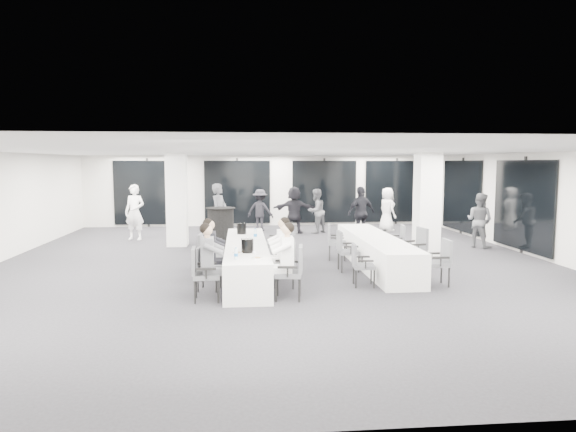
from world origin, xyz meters
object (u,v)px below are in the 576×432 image
at_px(chair_side_left_far, 334,239).
at_px(ice_bucket_far, 242,229).
at_px(banquet_table_side, 375,252).
at_px(chair_main_right_fourth, 282,247).
at_px(standing_guest_e, 387,207).
at_px(cocktail_table, 221,228).
at_px(chair_main_right_mid, 285,251).
at_px(chair_main_left_near, 202,271).
at_px(chair_main_left_fourth, 210,247).
at_px(standing_guest_c, 260,207).
at_px(chair_main_right_far, 279,240).
at_px(standing_guest_g, 135,209).
at_px(standing_guest_h, 480,217).
at_px(ice_bucket_near, 247,246).
at_px(chair_main_right_second, 288,262).
at_px(chair_side_right_near, 440,259).
at_px(standing_guest_d, 361,209).
at_px(standing_guest_b, 316,208).
at_px(chair_side_left_mid, 345,248).
at_px(standing_guest_a, 219,209).
at_px(chair_side_right_mid, 416,246).
at_px(chair_main_left_mid, 208,253).
at_px(chair_main_right_near, 293,269).
at_px(chair_main_left_far, 213,243).
at_px(standing_guest_f, 294,207).
at_px(chair_main_left_second, 205,266).
at_px(chair_side_left_near, 360,262).
at_px(chair_side_right_far, 398,240).
at_px(banquet_table_main, 246,259).

height_order(chair_side_left_far, ice_bucket_far, ice_bucket_far).
bearing_deg(ice_bucket_far, banquet_table_side, -12.53).
distance_m(chair_main_right_fourth, standing_guest_e, 8.02).
distance_m(cocktail_table, chair_main_right_mid, 4.29).
bearing_deg(chair_main_left_near, chair_main_left_fourth, 177.92).
height_order(cocktail_table, standing_guest_c, standing_guest_c).
height_order(chair_main_right_far, standing_guest_g, standing_guest_g).
height_order(standing_guest_h, ice_bucket_near, standing_guest_h).
height_order(chair_main_right_second, chair_side_right_near, chair_side_right_near).
height_order(standing_guest_d, ice_bucket_far, standing_guest_d).
relative_size(banquet_table_side, standing_guest_b, 2.77).
distance_m(banquet_table_side, chair_main_right_far, 2.42).
bearing_deg(chair_main_left_fourth, chair_side_left_mid, 76.44).
bearing_deg(standing_guest_e, ice_bucket_far, 117.23).
height_order(banquet_table_side, chair_main_left_near, chair_main_left_near).
height_order(chair_main_right_mid, standing_guest_a, standing_guest_a).
xyz_separation_m(chair_main_left_near, chair_side_right_mid, (4.81, 2.20, 0.02)).
distance_m(chair_main_left_mid, chair_main_right_near, 2.46).
bearing_deg(standing_guest_a, cocktail_table, -148.66).
xyz_separation_m(chair_main_left_far, standing_guest_f, (2.62, 5.19, 0.46)).
bearing_deg(standing_guest_g, chair_main_left_near, -53.62).
height_order(chair_main_right_near, standing_guest_a, standing_guest_a).
height_order(chair_main_right_fourth, standing_guest_d, standing_guest_d).
relative_size(banquet_table_side, ice_bucket_near, 18.07).
distance_m(banquet_table_side, standing_guest_h, 4.60).
relative_size(chair_main_right_far, standing_guest_d, 0.51).
distance_m(chair_side_left_mid, standing_guest_e, 7.44).
bearing_deg(ice_bucket_far, chair_main_left_mid, -113.70).
bearing_deg(standing_guest_b, banquet_table_side, 55.03).
xyz_separation_m(banquet_table_side, chair_main_right_fourth, (-2.30, -0.26, 0.18)).
height_order(chair_main_left_second, chair_side_right_mid, chair_side_right_mid).
distance_m(chair_side_left_near, ice_bucket_near, 2.34).
distance_m(standing_guest_c, ice_bucket_near, 8.79).
bearing_deg(chair_main_left_fourth, chair_side_right_far, 93.68).
bearing_deg(chair_side_left_near, standing_guest_d, 171.59).
bearing_deg(ice_bucket_near, banquet_table_main, 90.45).
bearing_deg(chair_main_right_far, banquet_table_main, 159.77).
relative_size(chair_main_right_second, chair_main_right_mid, 0.87).
relative_size(banquet_table_side, chair_main_right_fourth, 5.12).
bearing_deg(chair_side_left_mid, chair_main_right_far, -128.19).
distance_m(chair_main_right_mid, standing_guest_f, 7.16).
distance_m(chair_main_left_far, standing_guest_f, 5.83).
bearing_deg(chair_side_left_far, chair_main_right_near, -10.66).
xyz_separation_m(banquet_table_main, ice_bucket_near, (0.01, -1.23, 0.51)).
height_order(chair_side_right_far, standing_guest_f, standing_guest_f).
distance_m(cocktail_table, standing_guest_f, 3.98).
bearing_deg(chair_side_right_far, chair_main_right_mid, 128.58).
relative_size(banquet_table_main, chair_main_right_fourth, 5.12).
xyz_separation_m(chair_main_left_fourth, standing_guest_c, (1.44, 6.91, 0.30)).
bearing_deg(cocktail_table, chair_main_right_second, -72.56).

